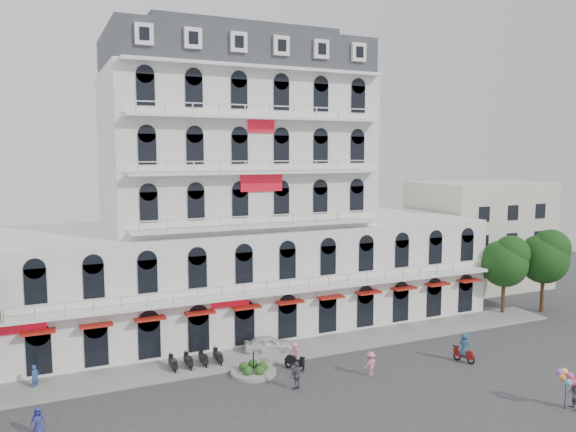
# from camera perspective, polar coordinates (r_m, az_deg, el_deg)

# --- Properties ---
(ground) EXTENTS (120.00, 120.00, 0.00)m
(ground) POSITION_cam_1_polar(r_m,az_deg,el_deg) (36.81, 4.60, -18.20)
(ground) COLOR #38383A
(ground) RESTS_ON ground
(sidewalk) EXTENTS (53.00, 4.00, 0.16)m
(sidewalk) POSITION_cam_1_polar(r_m,az_deg,el_deg) (44.27, -1.20, -13.72)
(sidewalk) COLOR gray
(sidewalk) RESTS_ON ground
(main_building) EXTENTS (45.00, 15.00, 25.80)m
(main_building) POSITION_cam_1_polar(r_m,az_deg,el_deg) (50.25, -5.26, 0.28)
(main_building) COLOR silver
(main_building) RESTS_ON ground
(flank_building_east) EXTENTS (14.00, 10.00, 12.00)m
(flank_building_east) POSITION_cam_1_polar(r_m,az_deg,el_deg) (68.21, 18.75, -1.77)
(flank_building_east) COLOR beige
(flank_building_east) RESTS_ON ground
(traffic_island) EXTENTS (3.20, 3.20, 1.60)m
(traffic_island) POSITION_cam_1_polar(r_m,az_deg,el_deg) (40.56, -3.52, -15.39)
(traffic_island) COLOR gray
(traffic_island) RESTS_ON ground
(parked_scooter_row) EXTENTS (4.40, 1.80, 1.10)m
(parked_scooter_row) POSITION_cam_1_polar(r_m,az_deg,el_deg) (42.20, -9.33, -14.96)
(parked_scooter_row) COLOR black
(parked_scooter_row) RESTS_ON ground
(tree_east_inner) EXTENTS (4.40, 4.37, 7.57)m
(tree_east_inner) POSITION_cam_1_polar(r_m,az_deg,el_deg) (57.16, 21.20, -4.20)
(tree_east_inner) COLOR #382314
(tree_east_inner) RESTS_ON ground
(tree_east_outer) EXTENTS (4.65, 4.65, 8.05)m
(tree_east_outer) POSITION_cam_1_polar(r_m,az_deg,el_deg) (59.34, 24.62, -3.64)
(tree_east_outer) COLOR #382314
(tree_east_outer) RESTS_ON ground
(parked_car) EXTENTS (4.10, 2.49, 1.30)m
(parked_car) POSITION_cam_1_polar(r_m,az_deg,el_deg) (44.36, -1.96, -12.89)
(parked_car) COLOR white
(parked_car) RESTS_ON ground
(rider_east) EXTENTS (0.87, 1.63, 2.18)m
(rider_east) POSITION_cam_1_polar(r_m,az_deg,el_deg) (44.25, 17.47, -12.64)
(rider_east) COLOR maroon
(rider_east) RESTS_ON ground
(rider_center) EXTENTS (1.05, 1.53, 2.00)m
(rider_center) POSITION_cam_1_polar(r_m,az_deg,el_deg) (41.01, 0.67, -13.96)
(rider_center) COLOR black
(rider_center) RESTS_ON ground
(pedestrian_left) EXTENTS (0.83, 0.59, 1.60)m
(pedestrian_left) POSITION_cam_1_polar(r_m,az_deg,el_deg) (35.21, -24.06, -18.52)
(pedestrian_left) COLOR navy
(pedestrian_left) RESTS_ON ground
(pedestrian_mid) EXTENTS (1.16, 0.70, 1.84)m
(pedestrian_mid) POSITION_cam_1_polar(r_m,az_deg,el_deg) (37.92, 0.91, -15.90)
(pedestrian_mid) COLOR #505157
(pedestrian_mid) RESTS_ON ground
(pedestrian_right) EXTENTS (1.20, 0.82, 1.72)m
(pedestrian_right) POSITION_cam_1_polar(r_m,az_deg,el_deg) (40.37, 8.40, -14.64)
(pedestrian_right) COLOR pink
(pedestrian_right) RESTS_ON ground
(pedestrian_far) EXTENTS (0.70, 0.69, 1.63)m
(pedestrian_far) POSITION_cam_1_polar(r_m,az_deg,el_deg) (41.37, -24.31, -14.69)
(pedestrian_far) COLOR #2B4C83
(pedestrian_far) RESTS_ON ground
(balloon_vendor) EXTENTS (1.45, 1.36, 2.45)m
(balloon_vendor) POSITION_cam_1_polar(r_m,az_deg,el_deg) (38.97, 26.89, -15.46)
(balloon_vendor) COLOR slate
(balloon_vendor) RESTS_ON ground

